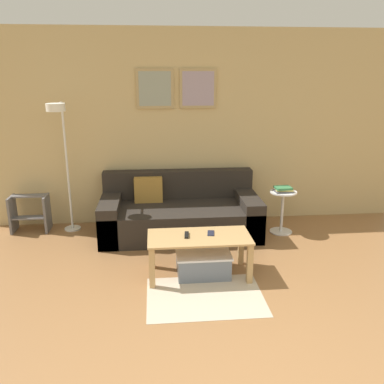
{
  "coord_description": "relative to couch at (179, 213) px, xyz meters",
  "views": [
    {
      "loc": [
        -0.56,
        -1.82,
        2.01
      ],
      "look_at": [
        -0.19,
        2.06,
        0.85
      ],
      "focal_mm": 38.0,
      "sensor_mm": 36.0,
      "label": 1
    }
  ],
  "objects": [
    {
      "name": "wall_back",
      "position": [
        0.25,
        0.49,
        1.03
      ],
      "size": [
        5.6,
        0.09,
        2.55
      ],
      "color": "tan",
      "rests_on": "ground_plane"
    },
    {
      "name": "area_rug",
      "position": [
        0.13,
        -1.6,
        -0.25
      ],
      "size": [
        1.08,
        0.78,
        0.01
      ],
      "primitive_type": "cube",
      "color": "#C1B299",
      "rests_on": "ground_plane"
    },
    {
      "name": "couch",
      "position": [
        0.0,
        0.0,
        0.0
      ],
      "size": [
        1.98,
        0.95,
        0.75
      ],
      "color": "#28231E",
      "rests_on": "ground_plane"
    },
    {
      "name": "coffee_table",
      "position": [
        0.12,
        -1.17,
        0.09
      ],
      "size": [
        1.03,
        0.49,
        0.43
      ],
      "color": "tan",
      "rests_on": "ground_plane"
    },
    {
      "name": "storage_bin",
      "position": [
        0.17,
        -1.14,
        -0.13
      ],
      "size": [
        0.55,
        0.45,
        0.25
      ],
      "color": "slate",
      "rests_on": "ground_plane"
    },
    {
      "name": "floor_lamp",
      "position": [
        -1.41,
        0.02,
        0.99
      ],
      "size": [
        0.21,
        0.54,
        1.66
      ],
      "color": "white",
      "rests_on": "ground_plane"
    },
    {
      "name": "side_table",
      "position": [
        1.31,
        -0.12,
        0.07
      ],
      "size": [
        0.34,
        0.34,
        0.55
      ],
      "color": "white",
      "rests_on": "ground_plane"
    },
    {
      "name": "book_stack",
      "position": [
        1.31,
        -0.13,
        0.32
      ],
      "size": [
        0.24,
        0.2,
        0.06
      ],
      "color": "#4C4C51",
      "rests_on": "side_table"
    },
    {
      "name": "remote_control",
      "position": [
        -0.0,
        -1.16,
        0.18
      ],
      "size": [
        0.05,
        0.15,
        0.02
      ],
      "primitive_type": "cube",
      "rotation": [
        0.0,
        0.0,
        -0.1
      ],
      "color": "black",
      "rests_on": "coffee_table"
    },
    {
      "name": "cell_phone",
      "position": [
        0.25,
        -1.12,
        0.18
      ],
      "size": [
        0.09,
        0.15,
        0.01
      ],
      "primitive_type": "cube",
      "rotation": [
        0.0,
        0.0,
        -0.14
      ],
      "color": "#1E2338",
      "rests_on": "coffee_table"
    },
    {
      "name": "step_stool",
      "position": [
        -1.93,
        0.23,
        -0.0
      ],
      "size": [
        0.47,
        0.28,
        0.47
      ],
      "color": "slate",
      "rests_on": "ground_plane"
    }
  ]
}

